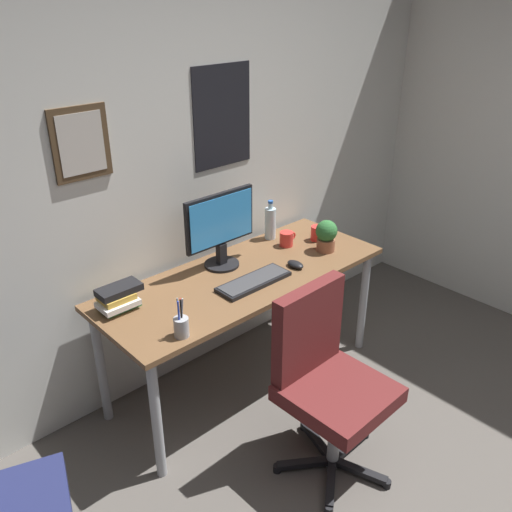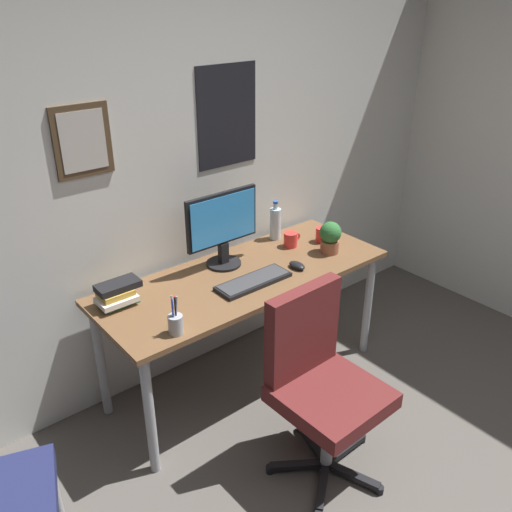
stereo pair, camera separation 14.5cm
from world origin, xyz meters
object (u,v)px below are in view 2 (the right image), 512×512
object	(u,v)px
coffee_mug_near	(322,235)
office_chair	(319,377)
computer_mouse	(297,265)
coffee_mug_far	(291,240)
water_bottle	(275,223)
potted_plant	(330,236)
book_stack_left	(117,294)
keyboard	(253,281)
monitor	(222,226)
pen_cup	(176,323)

from	to	relation	value
coffee_mug_near	office_chair	bearing A→B (deg)	-135.59
computer_mouse	coffee_mug_far	bearing A→B (deg)	54.37
water_bottle	coffee_mug_far	bearing A→B (deg)	-90.71
potted_plant	book_stack_left	size ratio (longest dim) A/B	0.86
computer_mouse	coffee_mug_near	size ratio (longest dim) A/B	0.95
keyboard	water_bottle	bearing A→B (deg)	37.59
keyboard	water_bottle	xyz separation A→B (m)	(0.47, 0.36, 0.09)
book_stack_left	coffee_mug_far	bearing A→B (deg)	-2.71
keyboard	coffee_mug_near	xyz separation A→B (m)	(0.67, 0.14, 0.03)
computer_mouse	book_stack_left	bearing A→B (deg)	163.15
monitor	computer_mouse	size ratio (longest dim) A/B	4.18
coffee_mug_far	monitor	bearing A→B (deg)	171.78
potted_plant	keyboard	bearing A→B (deg)	-179.34
computer_mouse	water_bottle	xyz separation A→B (m)	(0.17, 0.39, 0.09)
keyboard	potted_plant	bearing A→B (deg)	0.66
water_bottle	monitor	bearing A→B (deg)	-170.10
office_chair	coffee_mug_far	distance (m)	1.03
keyboard	computer_mouse	xyz separation A→B (m)	(0.30, -0.02, 0.01)
computer_mouse	office_chair	bearing A→B (deg)	-124.16
keyboard	computer_mouse	size ratio (longest dim) A/B	3.91
office_chair	pen_cup	distance (m)	0.71
office_chair	computer_mouse	xyz separation A→B (m)	(0.40, 0.59, 0.22)
monitor	water_bottle	bearing A→B (deg)	9.90
monitor	potted_plant	world-z (taller)	monitor
computer_mouse	coffee_mug_far	world-z (taller)	coffee_mug_far
coffee_mug_near	potted_plant	size ratio (longest dim) A/B	0.59
monitor	keyboard	distance (m)	0.36
coffee_mug_far	book_stack_left	distance (m)	1.13
office_chair	water_bottle	bearing A→B (deg)	59.60
computer_mouse	pen_cup	world-z (taller)	pen_cup
office_chair	computer_mouse	world-z (taller)	office_chair
water_bottle	coffee_mug_near	bearing A→B (deg)	-47.98
coffee_mug_near	computer_mouse	bearing A→B (deg)	-155.94
coffee_mug_near	keyboard	bearing A→B (deg)	-167.92
monitor	water_bottle	size ratio (longest dim) A/B	1.82
water_bottle	potted_plant	size ratio (longest dim) A/B	1.29
computer_mouse	book_stack_left	world-z (taller)	book_stack_left
potted_plant	book_stack_left	world-z (taller)	potted_plant
computer_mouse	coffee_mug_far	size ratio (longest dim) A/B	0.91
computer_mouse	water_bottle	world-z (taller)	water_bottle
coffee_mug_near	coffee_mug_far	world-z (taller)	coffee_mug_near
pen_cup	book_stack_left	distance (m)	0.42
keyboard	coffee_mug_far	size ratio (longest dim) A/B	3.55
computer_mouse	water_bottle	bearing A→B (deg)	65.95
office_chair	book_stack_left	size ratio (longest dim) A/B	4.20
water_bottle	coffee_mug_near	world-z (taller)	water_bottle
computer_mouse	keyboard	bearing A→B (deg)	175.83
coffee_mug_far	book_stack_left	world-z (taller)	book_stack_left
book_stack_left	water_bottle	bearing A→B (deg)	4.76
computer_mouse	potted_plant	bearing A→B (deg)	5.62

